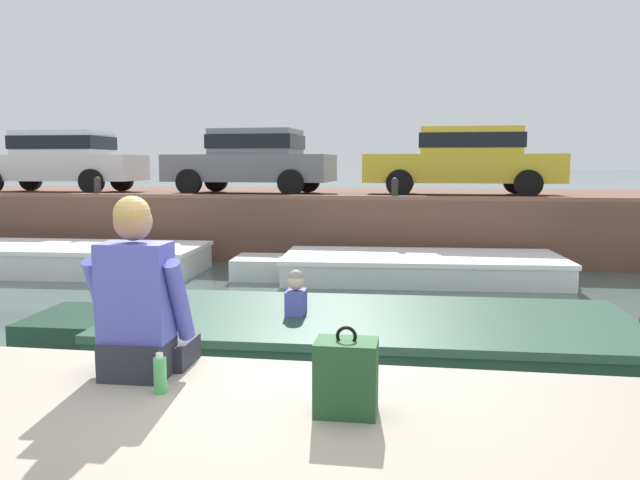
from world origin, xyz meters
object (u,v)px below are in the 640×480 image
object	(u,v)px
person_seated_left	(140,306)
bottle_drink	(160,375)
boat_moored_central_white	(408,267)
motorboat_passing	(347,337)
backpack_on_ledge	(346,377)
mooring_bollard_mid	(395,188)
car_centre_yellow	(464,158)
car_leftmost_white	(60,159)
mooring_bollard_west	(98,186)
boat_moored_west_white	(41,258)
car_left_inner_grey	(253,159)

from	to	relation	value
person_seated_left	bottle_drink	distance (m)	0.44
boat_moored_central_white	motorboat_passing	world-z (taller)	motorboat_passing
backpack_on_ledge	mooring_bollard_mid	bearing A→B (deg)	90.71
car_centre_yellow	person_seated_left	distance (m)	11.99
motorboat_passing	car_centre_yellow	distance (m)	8.66
car_leftmost_white	mooring_bollard_mid	world-z (taller)	car_leftmost_white
bottle_drink	backpack_on_ledge	xyz separation A→B (m)	(0.94, -0.10, 0.07)
boat_moored_central_white	motorboat_passing	bearing A→B (deg)	-97.30
car_leftmost_white	bottle_drink	bearing A→B (deg)	-57.18
motorboat_passing	person_seated_left	world-z (taller)	person_seated_left
mooring_bollard_mid	person_seated_left	world-z (taller)	person_seated_left
mooring_bollard_west	bottle_drink	xyz separation A→B (m)	(5.71, -10.07, -0.53)
boat_moored_west_white	car_centre_yellow	world-z (taller)	car_centre_yellow
car_left_inner_grey	person_seated_left	xyz separation A→B (m)	(2.46, -11.68, -0.86)
car_leftmost_white	car_centre_yellow	world-z (taller)	same
car_left_inner_grey	backpack_on_ledge	bearing A→B (deg)	-73.32
car_left_inner_grey	mooring_bollard_west	xyz separation A→B (m)	(-3.04, -1.88, -0.61)
boat_moored_west_white	bottle_drink	distance (m)	10.15
motorboat_passing	mooring_bollard_west	xyz separation A→B (m)	(-6.24, 6.36, 1.36)
car_leftmost_white	mooring_bollard_mid	size ratio (longest dim) A/B	9.52
backpack_on_ledge	car_leftmost_white	bearing A→B (deg)	125.65
boat_moored_central_white	car_left_inner_grey	xyz separation A→B (m)	(-3.80, 3.52, 1.98)
car_leftmost_white	car_centre_yellow	bearing A→B (deg)	-0.02
mooring_bollard_mid	backpack_on_ledge	bearing A→B (deg)	-89.29
car_left_inner_grey	car_centre_yellow	xyz separation A→B (m)	(5.00, 0.00, 0.00)
car_centre_yellow	mooring_bollard_mid	bearing A→B (deg)	-128.84
backpack_on_ledge	mooring_bollard_west	bearing A→B (deg)	123.18
motorboat_passing	bottle_drink	bearing A→B (deg)	-98.08
car_left_inner_grey	car_centre_yellow	world-z (taller)	same
car_leftmost_white	mooring_bollard_mid	distance (m)	8.74
boat_moored_west_white	bottle_drink	xyz separation A→B (m)	(5.95, -8.19, 0.80)
car_centre_yellow	mooring_bollard_west	distance (m)	8.27
mooring_bollard_mid	car_centre_yellow	bearing A→B (deg)	51.16
boat_moored_west_white	mooring_bollard_west	bearing A→B (deg)	82.72
motorboat_passing	bottle_drink	xyz separation A→B (m)	(-0.53, -3.70, 0.83)
boat_moored_central_white	bottle_drink	bearing A→B (deg)	-97.64
car_left_inner_grey	car_centre_yellow	size ratio (longest dim) A/B	0.91
boat_moored_central_white	backpack_on_ledge	xyz separation A→B (m)	(-0.19, -8.52, 0.91)
car_centre_yellow	motorboat_passing	bearing A→B (deg)	-102.31
motorboat_passing	backpack_on_ledge	world-z (taller)	backpack_on_ledge
boat_moored_west_white	boat_moored_central_white	distance (m)	7.08
boat_moored_west_white	car_left_inner_grey	xyz separation A→B (m)	(3.28, 3.76, 1.94)
bottle_drink	backpack_on_ledge	world-z (taller)	backpack_on_ledge
boat_moored_central_white	motorboat_passing	distance (m)	4.75
car_left_inner_grey	backpack_on_ledge	world-z (taller)	car_left_inner_grey
car_centre_yellow	bottle_drink	distance (m)	12.22
boat_moored_central_white	mooring_bollard_west	world-z (taller)	mooring_bollard_west
boat_moored_west_white	car_centre_yellow	distance (m)	9.29
person_seated_left	bottle_drink	bearing A→B (deg)	-50.36
boat_moored_central_white	bottle_drink	distance (m)	8.53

